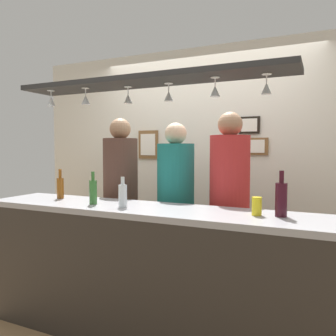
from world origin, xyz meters
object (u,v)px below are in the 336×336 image
object	(u,v)px
person_left_brown_shirt	(121,189)
bottle_wine_dark_red	(281,199)
picture_frame_upper_small	(249,125)
bottle_soda_clear	(123,195)
picture_frame_caricature	(148,145)
person_middle_teal_shirt	(176,196)
picture_frame_lower_pair	(254,146)
bottle_beer_amber_tall	(60,187)
person_right_red_shirt	(229,194)
bottle_beer_green_import	(93,191)
drink_can	(257,206)

from	to	relation	value
person_left_brown_shirt	bottle_wine_dark_red	xyz separation A→B (m)	(1.57, -0.54, 0.08)
bottle_wine_dark_red	picture_frame_upper_small	world-z (taller)	picture_frame_upper_small
bottle_soda_clear	picture_frame_caricature	distance (m)	1.64
person_middle_teal_shirt	picture_frame_caricature	size ratio (longest dim) A/B	4.99
bottle_soda_clear	picture_frame_lower_pair	bearing A→B (deg)	64.96
bottle_soda_clear	bottle_beer_amber_tall	world-z (taller)	bottle_beer_amber_tall
picture_frame_lower_pair	picture_frame_upper_small	xyz separation A→B (m)	(-0.05, 0.00, 0.22)
person_left_brown_shirt	person_right_red_shirt	xyz separation A→B (m)	(1.09, 0.00, 0.01)
person_middle_teal_shirt	bottle_beer_green_import	size ratio (longest dim) A/B	6.52
person_middle_teal_shirt	bottle_wine_dark_red	distance (m)	1.13
bottle_wine_dark_red	picture_frame_caricature	xyz separation A→B (m)	(-1.69, 1.35, 0.37)
person_left_brown_shirt	bottle_beer_amber_tall	size ratio (longest dim) A/B	6.76
bottle_wine_dark_red	picture_frame_lower_pair	bearing A→B (deg)	107.67
bottle_beer_amber_tall	picture_frame_caricature	size ratio (longest dim) A/B	0.76
person_right_red_shirt	picture_frame_lower_pair	distance (m)	0.91
picture_frame_lower_pair	bottle_soda_clear	bearing A→B (deg)	-115.04
person_right_red_shirt	bottle_beer_amber_tall	xyz separation A→B (m)	(-1.39, -0.52, 0.05)
bottle_beer_amber_tall	picture_frame_upper_small	size ratio (longest dim) A/B	1.18
bottle_wine_dark_red	bottle_beer_green_import	size ratio (longest dim) A/B	1.15
person_middle_teal_shirt	picture_frame_lower_pair	world-z (taller)	person_middle_teal_shirt
bottle_wine_dark_red	bottle_beer_amber_tall	xyz separation A→B (m)	(-1.87, 0.02, -0.02)
person_left_brown_shirt	picture_frame_lower_pair	distance (m)	1.46
bottle_beer_amber_tall	picture_frame_caricature	bearing A→B (deg)	82.45
person_middle_teal_shirt	picture_frame_upper_small	size ratio (longest dim) A/B	7.71
person_right_red_shirt	picture_frame_upper_small	size ratio (longest dim) A/B	8.05
picture_frame_lower_pair	person_right_red_shirt	bearing A→B (deg)	-93.57
bottle_soda_clear	bottle_wine_dark_red	xyz separation A→B (m)	(1.12, 0.13, 0.03)
person_middle_teal_shirt	picture_frame_lower_pair	size ratio (longest dim) A/B	5.65
bottle_wine_dark_red	drink_can	distance (m)	0.16
bottle_beer_green_import	bottle_beer_amber_tall	world-z (taller)	same
bottle_beer_green_import	bottle_beer_amber_tall	size ratio (longest dim) A/B	1.00
bottle_beer_green_import	picture_frame_upper_small	size ratio (longest dim) A/B	1.18
person_left_brown_shirt	bottle_soda_clear	bearing A→B (deg)	-56.20
bottle_wine_dark_red	drink_can	xyz separation A→B (m)	(-0.15, -0.03, -0.06)
bottle_wine_dark_red	picture_frame_upper_small	xyz separation A→B (m)	(-0.48, 1.35, 0.57)
person_right_red_shirt	bottle_soda_clear	size ratio (longest dim) A/B	7.70
bottle_soda_clear	picture_frame_lower_pair	xyz separation A→B (m)	(0.69, 1.48, 0.37)
bottle_soda_clear	picture_frame_upper_small	bearing A→B (deg)	66.54
bottle_soda_clear	picture_frame_upper_small	size ratio (longest dim) A/B	1.05
person_right_red_shirt	bottle_beer_green_import	distance (m)	1.14
bottle_beer_green_import	picture_frame_caricature	bearing A→B (deg)	100.88
picture_frame_upper_small	picture_frame_caricature	bearing A→B (deg)	180.00
person_middle_teal_shirt	bottle_beer_green_import	world-z (taller)	person_middle_teal_shirt
bottle_beer_amber_tall	picture_frame_upper_small	world-z (taller)	picture_frame_upper_small
bottle_soda_clear	bottle_wine_dark_red	world-z (taller)	bottle_wine_dark_red
bottle_wine_dark_red	bottle_beer_green_import	xyz separation A→B (m)	(-1.41, -0.11, -0.01)
drink_can	picture_frame_upper_small	xyz separation A→B (m)	(-0.33, 1.37, 0.63)
bottle_beer_amber_tall	person_middle_teal_shirt	bearing A→B (deg)	30.49
person_left_brown_shirt	bottle_beer_green_import	xyz separation A→B (m)	(0.16, -0.66, 0.06)
person_right_red_shirt	picture_frame_upper_small	world-z (taller)	picture_frame_upper_small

